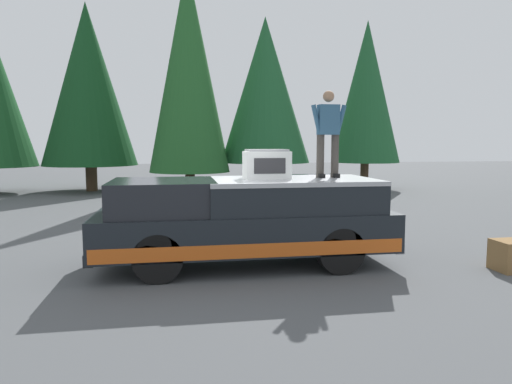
{
  "coord_description": "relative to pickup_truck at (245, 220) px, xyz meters",
  "views": [
    {
      "loc": [
        -8.54,
        0.59,
        2.32
      ],
      "look_at": [
        0.46,
        -0.95,
        1.35
      ],
      "focal_mm": 32.18,
      "sensor_mm": 36.0,
      "label": 1
    }
  ],
  "objects": [
    {
      "name": "ground_plane",
      "position": [
        0.04,
        0.65,
        -0.87
      ],
      "size": [
        90.0,
        90.0,
        0.0
      ],
      "primitive_type": "plane",
      "color": "#4C4F51"
    },
    {
      "name": "pickup_truck",
      "position": [
        0.0,
        0.0,
        0.0
      ],
      "size": [
        2.01,
        5.54,
        1.65
      ],
      "color": "black",
      "rests_on": "ground"
    },
    {
      "name": "compressor_unit",
      "position": [
        0.05,
        -0.42,
        1.05
      ],
      "size": [
        0.65,
        0.84,
        0.56
      ],
      "color": "silver",
      "rests_on": "pickup_truck"
    },
    {
      "name": "person_on_truck_bed",
      "position": [
        0.18,
        -1.67,
        1.68
      ],
      "size": [
        0.29,
        0.72,
        1.69
      ],
      "color": "#423D38",
      "rests_on": "pickup_truck"
    },
    {
      "name": "parked_car_navy",
      "position": [
        7.72,
        -3.57,
        -0.29
      ],
      "size": [
        1.64,
        4.1,
        1.16
      ],
      "color": "navy",
      "rests_on": "ground"
    },
    {
      "name": "wooden_crate",
      "position": [
        -1.21,
        -4.72,
        -0.59
      ],
      "size": [
        0.56,
        0.56,
        0.56
      ],
      "primitive_type": "cube",
      "color": "olive",
      "rests_on": "ground"
    },
    {
      "name": "conifer_far_left",
      "position": [
        13.64,
        -8.18,
        4.0
      ],
      "size": [
        3.43,
        3.43,
        8.4
      ],
      "color": "#4C3826",
      "rests_on": "ground"
    },
    {
      "name": "conifer_left",
      "position": [
        13.55,
        -2.98,
        3.97
      ],
      "size": [
        4.31,
        4.31,
        8.31
      ],
      "color": "#4C3826",
      "rests_on": "ground"
    },
    {
      "name": "conifer_center_left",
      "position": [
        12.82,
        0.69,
        4.77
      ],
      "size": [
        3.67,
        3.67,
        10.29
      ],
      "color": "#4C3826",
      "rests_on": "ground"
    },
    {
      "name": "conifer_center_right",
      "position": [
        14.89,
        5.41,
        4.23
      ],
      "size": [
        4.47,
        4.47,
        8.98
      ],
      "color": "#4C3826",
      "rests_on": "ground"
    }
  ]
}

